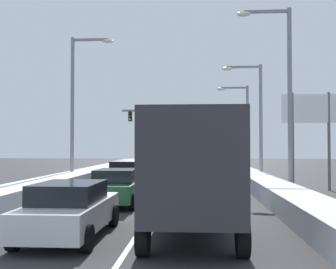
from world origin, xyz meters
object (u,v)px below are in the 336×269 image
(suv_navy_right_lane_second, at_px, (202,177))
(suv_maroon_right_lane_third, at_px, (193,168))
(suv_black_center_lane_third, at_px, (134,171))
(roadside_sign_right, at_px, (311,119))
(sedan_green_center_lane_second, at_px, (117,187))
(street_lamp_right_near, at_px, (283,85))
(traffic_light_gantry, at_px, (191,123))
(street_lamp_right_mid, at_px, (255,112))
(street_lamp_right_far, at_px, (243,121))
(sedan_white_center_lane_nearest, at_px, (70,209))
(box_truck_right_lane_nearest, at_px, (193,167))
(street_lamp_left_mid, at_px, (78,98))

(suv_navy_right_lane_second, height_order, suv_maroon_right_lane_third, same)
(suv_black_center_lane_third, distance_m, roadside_sign_right, 10.44)
(sedan_green_center_lane_second, bearing_deg, street_lamp_right_near, 20.25)
(traffic_light_gantry, relative_size, street_lamp_right_near, 1.15)
(street_lamp_right_near, relative_size, street_lamp_right_mid, 1.17)
(suv_black_center_lane_third, relative_size, street_lamp_right_far, 0.65)
(sedan_white_center_lane_nearest, relative_size, suv_black_center_lane_third, 0.92)
(suv_maroon_right_lane_third, xyz_separation_m, sedan_green_center_lane_second, (-3.19, -9.35, -0.25))
(box_truck_right_lane_nearest, bearing_deg, street_lamp_right_mid, 75.40)
(box_truck_right_lane_nearest, distance_m, sedan_green_center_lane_second, 6.51)
(suv_navy_right_lane_second, bearing_deg, street_lamp_right_mid, 64.21)
(box_truck_right_lane_nearest, relative_size, sedan_white_center_lane_nearest, 1.60)
(suv_navy_right_lane_second, bearing_deg, street_lamp_right_far, 75.97)
(suv_black_center_lane_third, relative_size, street_lamp_left_mid, 0.54)
(suv_navy_right_lane_second, distance_m, street_lamp_right_near, 5.96)
(box_truck_right_lane_nearest, height_order, street_lamp_right_mid, street_lamp_right_mid)
(suv_maroon_right_lane_third, bearing_deg, box_truck_right_lane_nearest, -89.70)
(sedan_white_center_lane_nearest, distance_m, street_lamp_right_mid, 18.19)
(suv_black_center_lane_third, height_order, street_lamp_right_mid, street_lamp_right_mid)
(sedan_white_center_lane_nearest, relative_size, sedan_green_center_lane_second, 1.00)
(suv_navy_right_lane_second, xyz_separation_m, suv_maroon_right_lane_third, (-0.45, 7.00, 0.00))
(suv_maroon_right_lane_third, xyz_separation_m, street_lamp_right_far, (4.11, 7.67, 3.53))
(street_lamp_right_near, bearing_deg, sedan_green_center_lane_second, -159.75)
(suv_navy_right_lane_second, relative_size, street_lamp_right_far, 0.65)
(street_lamp_right_near, distance_m, street_lamp_right_mid, 7.15)
(street_lamp_right_mid, xyz_separation_m, street_lamp_right_far, (0.01, 7.11, -0.20))
(street_lamp_right_near, bearing_deg, suv_maroon_right_lane_third, 123.94)
(street_lamp_left_mid, bearing_deg, traffic_light_gantry, 66.33)
(sedan_white_center_lane_nearest, bearing_deg, street_lamp_right_mid, 65.41)
(street_lamp_right_far, height_order, street_lamp_left_mid, street_lamp_left_mid)
(suv_navy_right_lane_second, xyz_separation_m, sedan_green_center_lane_second, (-3.63, -2.35, -0.25))
(box_truck_right_lane_nearest, xyz_separation_m, street_lamp_right_near, (4.33, 8.32, 3.55))
(suv_maroon_right_lane_third, relative_size, street_lamp_right_far, 0.65)
(roadside_sign_right, bearing_deg, sedan_white_center_lane_nearest, -128.86)
(street_lamp_right_mid, xyz_separation_m, roadside_sign_right, (2.52, -3.85, -0.72))
(suv_maroon_right_lane_third, xyz_separation_m, roadside_sign_right, (6.62, -3.29, 3.00))
(suv_navy_right_lane_second, relative_size, suv_black_center_lane_third, 1.00)
(suv_maroon_right_lane_third, height_order, street_lamp_left_mid, street_lamp_left_mid)
(street_lamp_left_mid, distance_m, roadside_sign_right, 13.74)
(suv_maroon_right_lane_third, bearing_deg, suv_navy_right_lane_second, -86.36)
(suv_maroon_right_lane_third, xyz_separation_m, street_lamp_right_near, (4.41, -6.55, 4.43))
(suv_black_center_lane_third, bearing_deg, traffic_light_gantry, 79.27)
(street_lamp_right_mid, bearing_deg, sedan_green_center_lane_second, -126.32)
(box_truck_right_lane_nearest, height_order, roadside_sign_right, roadside_sign_right)
(sedan_green_center_lane_second, bearing_deg, suv_maroon_right_lane_third, 71.17)
(roadside_sign_right, bearing_deg, traffic_light_gantry, 113.06)
(suv_navy_right_lane_second, relative_size, street_lamp_right_mid, 0.62)
(suv_black_center_lane_third, relative_size, roadside_sign_right, 0.89)
(box_truck_right_lane_nearest, bearing_deg, suv_maroon_right_lane_third, 90.30)
(box_truck_right_lane_nearest, relative_size, sedan_green_center_lane_second, 1.60)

